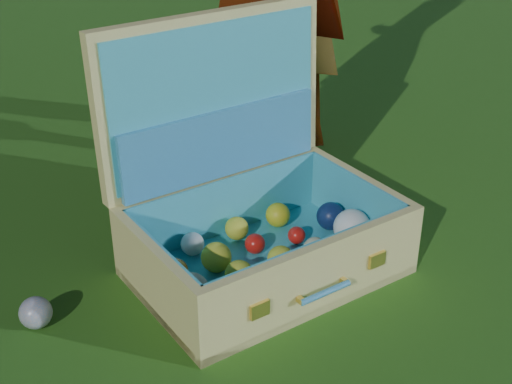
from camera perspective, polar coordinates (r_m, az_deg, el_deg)
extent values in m
plane|color=#215114|center=(1.88, 5.77, -6.18)|extent=(60.00, 60.00, 0.00)
sphere|color=teal|center=(1.74, -17.22, -9.21)|extent=(0.08, 0.08, 0.08)
cube|color=#D6C773|center=(1.85, 0.84, -6.19)|extent=(0.74, 0.60, 0.02)
cube|color=#D6C773|center=(1.67, 4.91, -7.04)|extent=(0.63, 0.20, 0.19)
cube|color=#D6C773|center=(1.95, -2.59, -1.30)|extent=(0.63, 0.20, 0.19)
cube|color=#D6C773|center=(1.68, -7.98, -7.15)|extent=(0.13, 0.38, 0.19)
cube|color=#D6C773|center=(1.98, 8.28, -1.18)|extent=(0.13, 0.38, 0.19)
cube|color=teal|center=(1.85, 0.84, -5.80)|extent=(0.68, 0.54, 0.01)
cube|color=teal|center=(1.68, 4.61, -6.47)|extent=(0.58, 0.17, 0.17)
cube|color=teal|center=(1.94, -2.36, -1.18)|extent=(0.58, 0.17, 0.17)
cube|color=teal|center=(1.68, -7.55, -6.65)|extent=(0.11, 0.37, 0.17)
cube|color=teal|center=(1.96, 7.98, -1.00)|extent=(0.11, 0.37, 0.17)
cube|color=#D6C773|center=(1.85, -3.49, 7.65)|extent=(0.64, 0.24, 0.43)
cube|color=teal|center=(1.83, -3.13, 7.49)|extent=(0.58, 0.19, 0.38)
cube|color=teal|center=(1.87, -2.78, 3.89)|extent=(0.56, 0.19, 0.18)
cube|color=#F2C659|center=(1.58, 0.31, -9.41)|extent=(0.05, 0.02, 0.04)
cube|color=#F2C659|center=(1.76, 9.66, -5.38)|extent=(0.05, 0.02, 0.04)
cylinder|color=teal|center=(1.66, 5.57, -8.01)|extent=(0.14, 0.05, 0.02)
cube|color=#F2C659|center=(1.64, 3.60, -8.64)|extent=(0.02, 0.02, 0.01)
cube|color=#F2C659|center=(1.70, 7.09, -7.11)|extent=(0.02, 0.02, 0.01)
sphere|color=gold|center=(1.63, -3.16, -9.57)|extent=(0.07, 0.07, 0.07)
sphere|color=#0E1E47|center=(1.67, -0.40, -8.26)|extent=(0.07, 0.07, 0.07)
sphere|color=silver|center=(1.73, 3.67, -6.55)|extent=(0.09, 0.09, 0.09)
sphere|color=gold|center=(1.79, 6.74, -5.73)|extent=(0.07, 0.07, 0.07)
sphere|color=gold|center=(1.87, 9.29, -4.16)|extent=(0.08, 0.08, 0.08)
sphere|color=beige|center=(1.67, -5.24, -7.94)|extent=(0.09, 0.09, 0.09)
sphere|color=gold|center=(1.74, -1.35, -6.61)|extent=(0.07, 0.07, 0.07)
sphere|color=gold|center=(1.80, 1.99, -5.39)|extent=(0.07, 0.07, 0.07)
sphere|color=beige|center=(1.85, 4.76, -4.57)|extent=(0.06, 0.06, 0.06)
sphere|color=silver|center=(1.91, 7.68, -2.83)|extent=(0.10, 0.10, 0.10)
sphere|color=orange|center=(1.76, -6.56, -6.40)|extent=(0.07, 0.07, 0.07)
sphere|color=gold|center=(1.80, -3.20, -5.24)|extent=(0.08, 0.08, 0.08)
sphere|color=red|center=(1.87, -0.08, -4.16)|extent=(0.05, 0.05, 0.05)
sphere|color=red|center=(1.92, 3.27, -3.47)|extent=(0.05, 0.05, 0.05)
sphere|color=#0E1E47|center=(1.98, 5.99, -1.93)|extent=(0.08, 0.08, 0.08)
sphere|color=orange|center=(1.82, -7.80, -5.33)|extent=(0.06, 0.06, 0.06)
sphere|color=silver|center=(1.87, -5.11, -4.16)|extent=(0.06, 0.06, 0.06)
sphere|color=gold|center=(1.93, -1.55, -2.92)|extent=(0.06, 0.06, 0.06)
sphere|color=gold|center=(1.99, 1.76, -1.84)|extent=(0.07, 0.07, 0.07)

